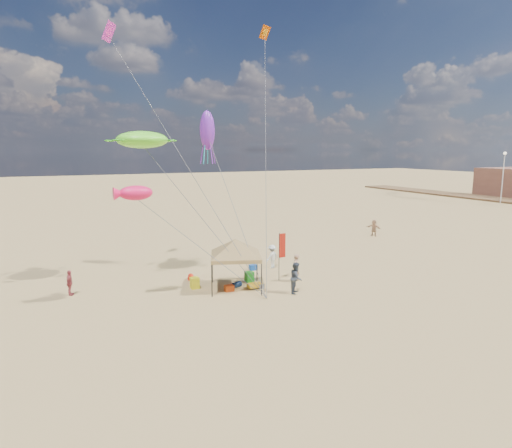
# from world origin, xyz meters

# --- Properties ---
(ground) EXTENTS (280.00, 280.00, 0.00)m
(ground) POSITION_xyz_m (0.00, 0.00, 0.00)
(ground) COLOR tan
(ground) RESTS_ON ground
(canopy_tent) EXTENTS (5.53, 5.53, 3.64)m
(canopy_tent) POSITION_xyz_m (-1.35, 3.10, 3.03)
(canopy_tent) COLOR black
(canopy_tent) RESTS_ON ground
(feather_flag) EXTENTS (0.49, 0.04, 3.20)m
(feather_flag) POSITION_xyz_m (2.08, 3.49, 2.13)
(feather_flag) COLOR black
(feather_flag) RESTS_ON ground
(cooler_red) EXTENTS (0.54, 0.38, 0.38)m
(cooler_red) POSITION_xyz_m (-1.92, 2.79, 0.19)
(cooler_red) COLOR #D24710
(cooler_red) RESTS_ON ground
(cooler_blue) EXTENTS (0.54, 0.38, 0.38)m
(cooler_blue) POSITION_xyz_m (1.45, 6.54, 0.19)
(cooler_blue) COLOR #13489F
(cooler_blue) RESTS_ON ground
(bag_navy) EXTENTS (0.69, 0.54, 0.36)m
(bag_navy) POSITION_xyz_m (-1.20, 3.28, 0.18)
(bag_navy) COLOR #0D1F3C
(bag_navy) RESTS_ON ground
(bag_orange) EXTENTS (0.54, 0.69, 0.36)m
(bag_orange) POSITION_xyz_m (-3.34, 6.10, 0.18)
(bag_orange) COLOR red
(bag_orange) RESTS_ON ground
(chair_green) EXTENTS (0.50, 0.50, 0.70)m
(chair_green) POSITION_xyz_m (-0.03, 3.96, 0.35)
(chair_green) COLOR #19891A
(chair_green) RESTS_ON ground
(chair_yellow) EXTENTS (0.50, 0.50, 0.70)m
(chair_yellow) POSITION_xyz_m (-3.64, 4.24, 0.35)
(chair_yellow) COLOR yellow
(chair_yellow) RESTS_ON ground
(crate_grey) EXTENTS (0.34, 0.30, 0.28)m
(crate_grey) POSITION_xyz_m (0.11, 2.50, 0.14)
(crate_grey) COLOR slate
(crate_grey) RESTS_ON ground
(beach_cart) EXTENTS (0.90, 0.50, 0.24)m
(beach_cart) POSITION_xyz_m (-0.26, 2.63, 0.20)
(beach_cart) COLOR gold
(beach_cart) RESTS_ON ground
(person_near_a) EXTENTS (0.80, 0.75, 1.83)m
(person_near_a) POSITION_xyz_m (2.78, 2.83, 0.92)
(person_near_a) COLOR tan
(person_near_a) RESTS_ON ground
(person_near_b) EXTENTS (1.14, 1.17, 1.90)m
(person_near_b) POSITION_xyz_m (1.61, 0.75, 0.95)
(person_near_b) COLOR #3C4552
(person_near_b) RESTS_ON ground
(person_near_c) EXTENTS (1.28, 1.04, 1.73)m
(person_near_c) POSITION_xyz_m (2.93, 6.46, 0.86)
(person_near_c) COLOR silver
(person_near_c) RESTS_ON ground
(person_far_a) EXTENTS (0.61, 0.96, 1.53)m
(person_far_a) POSITION_xyz_m (-10.73, 6.14, 0.76)
(person_far_a) COLOR #A33E45
(person_far_a) RESTS_ON ground
(person_far_c) EXTENTS (1.10, 1.62, 1.68)m
(person_far_c) POSITION_xyz_m (17.71, 12.81, 0.84)
(person_far_c) COLOR tan
(person_far_c) RESTS_ON ground
(lamp_north) EXTENTS (0.50, 0.50, 8.25)m
(lamp_north) POSITION_xyz_m (55.00, 26.00, 5.52)
(lamp_north) COLOR silver
(lamp_north) RESTS_ON ground
(turtle_kite) EXTENTS (3.91, 3.49, 1.09)m
(turtle_kite) POSITION_xyz_m (-5.90, 7.30, 9.16)
(turtle_kite) COLOR #6AFF2C
(turtle_kite) RESTS_ON ground
(fish_kite) EXTENTS (2.02, 1.49, 0.81)m
(fish_kite) POSITION_xyz_m (-7.25, 2.79, 6.25)
(fish_kite) COLOR #FF1759
(fish_kite) RESTS_ON ground
(squid_kite) EXTENTS (1.38, 1.38, 2.75)m
(squid_kite) POSITION_xyz_m (-1.05, 8.79, 9.89)
(squid_kite) COLOR purple
(squid_kite) RESTS_ON ground
(stunt_kite_pink) EXTENTS (1.10, 1.34, 1.13)m
(stunt_kite_pink) POSITION_xyz_m (-7.21, 9.89, 16.04)
(stunt_kite_pink) COLOR #DA2ABC
(stunt_kite_pink) RESTS_ON ground
(stunt_kite_orange) EXTENTS (1.27, 1.04, 1.07)m
(stunt_kite_orange) POSITION_xyz_m (6.79, 15.47, 18.74)
(stunt_kite_orange) COLOR #CE4800
(stunt_kite_orange) RESTS_ON ground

